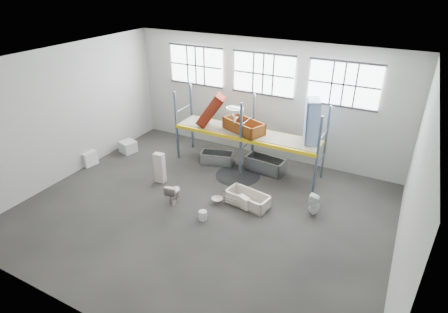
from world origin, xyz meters
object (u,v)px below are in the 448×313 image
Objects in this scene: toilet_white at (315,205)px; bucket at (203,215)px; carton_near at (87,157)px; cistern_tall at (160,168)px; blue_tub_upright at (312,122)px; bathtub_beige at (248,199)px; steel_tub_right at (265,164)px; toilet_beige at (173,192)px; rust_tub_flat at (244,126)px; steel_tub_left at (217,158)px.

toilet_white reaches higher than bucket.
carton_near is at bearing 170.29° from bucket.
blue_tub_upright reaches higher than cistern_tall.
steel_tub_right is (-0.37, 2.54, 0.06)m from bathtub_beige.
bathtub_beige is 2.64m from toilet_beige.
bucket is (-0.58, -4.01, -0.13)m from steel_tub_right.
toilet_beige is at bearing -134.92° from blue_tub_upright.
cistern_tall reaches higher than steel_tub_right.
toilet_beige reaches higher than bathtub_beige.
cistern_tall is at bearing -140.87° from steel_tub_right.
toilet_beige is 1.54m from cistern_tall.
bucket is (-0.95, -1.47, -0.07)m from bathtub_beige.
bucket is (1.47, -0.45, -0.21)m from toilet_beige.
blue_tub_upright is (1.28, 2.70, 2.17)m from bathtub_beige.
rust_tub_flat reaches higher than toilet_beige.
toilet_beige is 0.46× the size of steel_tub_right.
cistern_tall is at bearing -117.96° from steel_tub_left.
steel_tub_left is (-2.42, 2.20, 0.02)m from bathtub_beige.
bathtub_beige is 2.28m from toilet_white.
steel_tub_right is at bearing 107.93° from bathtub_beige.
toilet_beige is 4.90m from carton_near.
cistern_tall reaches higher than carton_near.
toilet_white reaches higher than toilet_beige.
toilet_white is 3.12m from blue_tub_upright.
blue_tub_upright reaches higher than carton_near.
cistern_tall is 4.25m from steel_tub_right.
toilet_white is at bearing -0.47° from cistern_tall.
rust_tub_flat is at bearing -117.57° from toilet_beige.
toilet_white is 4.94m from steel_tub_left.
cistern_tall is 5.91m from toilet_white.
carton_near is at bearing -160.17° from blue_tub_upright.
cistern_tall is at bearing -84.16° from toilet_white.
cistern_tall is (-3.66, -0.13, 0.37)m from bathtub_beige.
toilet_beige is at bearing 162.91° from bucket.
bucket is 0.45× the size of carton_near.
rust_tub_flat reaches higher than carton_near.
steel_tub_left is (-4.64, 1.69, -0.14)m from toilet_white.
cistern_tall is 2.66m from steel_tub_left.
steel_tub_left is at bearing 28.02° from carton_near.
toilet_beige is 0.60× the size of cistern_tall.
carton_near is at bearing -17.67° from toilet_beige.
steel_tub_left is 0.79× the size of blue_tub_upright.
bathtub_beige is 1.99× the size of toilet_white.
toilet_white is 0.50× the size of steel_tub_right.
carton_near is (-6.91, -2.93, 0.01)m from steel_tub_right.
cistern_tall is 0.77× the size of steel_tub_right.
bucket is (1.47, -3.67, -0.09)m from steel_tub_left.
blue_tub_upright is at bearing 5.39° from steel_tub_right.
rust_tub_flat is at bearing 95.62° from bucket.
toilet_white is at bearing -66.90° from blue_tub_upright.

